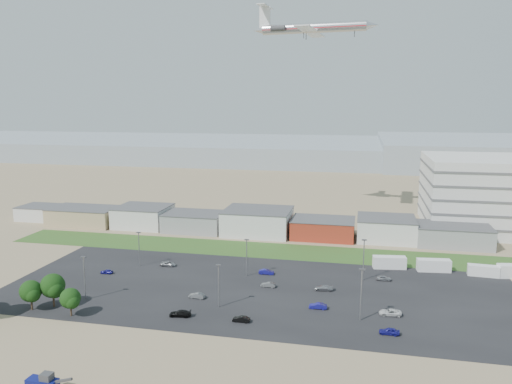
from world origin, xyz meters
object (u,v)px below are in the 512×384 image
(parked_car_3, at_px, (180,313))
(parked_car_5, at_px, (107,272))
(airliner, at_px, (314,28))
(parked_car_0, at_px, (390,312))
(parked_car_2, at_px, (389,331))
(parked_car_1, at_px, (318,306))
(box_trailer_a, at_px, (389,262))
(parked_car_12, at_px, (324,288))
(telehandler, at_px, (42,382))
(parked_car_8, at_px, (384,278))
(parked_car_4, at_px, (197,295))
(parked_car_7, at_px, (268,285))
(parked_car_13, at_px, (241,319))
(parked_car_9, at_px, (168,264))
(parked_car_11, at_px, (266,272))

(parked_car_3, bearing_deg, parked_car_5, -133.60)
(airliner, bearing_deg, parked_car_0, -68.05)
(parked_car_2, bearing_deg, parked_car_1, -121.09)
(parked_car_3, xyz_separation_m, parked_car_5, (-27.91, 20.82, -0.11))
(box_trailer_a, relative_size, airliner, 0.19)
(parked_car_1, distance_m, parked_car_5, 56.32)
(parked_car_5, relative_size, parked_car_12, 0.76)
(telehandler, xyz_separation_m, parked_car_5, (-17.36, 51.07, -1.05))
(airliner, xyz_separation_m, parked_car_8, (25.28, -64.95, -69.38))
(airliner, bearing_deg, parked_car_8, -63.52)
(parked_car_4, xyz_separation_m, parked_car_7, (14.40, 10.21, -0.03))
(parked_car_13, bearing_deg, parked_car_7, 175.55)
(parked_car_0, height_order, parked_car_2, parked_car_2)
(parked_car_8, distance_m, parked_car_13, 42.01)
(box_trailer_a, distance_m, parked_car_3, 59.57)
(telehandler, bearing_deg, box_trailer_a, 55.15)
(telehandler, height_order, parked_car_8, telehandler)
(parked_car_1, bearing_deg, parked_car_8, 144.29)
(parked_car_8, relative_size, parked_car_13, 1.01)
(box_trailer_a, bearing_deg, parked_car_1, -125.40)
(box_trailer_a, bearing_deg, parked_car_7, -152.51)
(parked_car_12, bearing_deg, telehandler, -41.53)
(parked_car_3, bearing_deg, parked_car_0, 96.12)
(parked_car_9, bearing_deg, parked_car_13, -140.89)
(parked_car_3, bearing_deg, parked_car_4, 172.13)
(box_trailer_a, relative_size, parked_car_9, 2.01)
(parked_car_9, bearing_deg, parked_car_11, -95.56)
(airliner, height_order, parked_car_4, airliner)
(telehandler, distance_m, parked_car_8, 80.29)
(parked_car_7, bearing_deg, parked_car_5, -86.69)
(parked_car_0, bearing_deg, box_trailer_a, 174.07)
(parked_car_1, relative_size, parked_car_2, 1.00)
(parked_car_2, bearing_deg, parked_car_5, -104.50)
(parked_car_2, height_order, parked_car_9, parked_car_2)
(parked_car_13, bearing_deg, parked_car_0, 108.44)
(parked_car_1, xyz_separation_m, parked_car_3, (-27.35, -9.92, 0.02))
(parked_car_9, distance_m, parked_car_11, 27.19)
(parked_car_1, relative_size, parked_car_5, 1.19)
(parked_car_0, distance_m, parked_car_4, 42.08)
(parked_car_4, height_order, parked_car_9, parked_car_4)
(parked_car_0, relative_size, parked_car_9, 1.07)
(parked_car_11, bearing_deg, parked_car_9, 86.96)
(parked_car_2, bearing_deg, box_trailer_a, 179.12)
(parked_car_5, relative_size, parked_car_7, 0.91)
(box_trailer_a, relative_size, parked_car_4, 2.29)
(parked_car_13, bearing_deg, telehandler, -37.33)
(parked_car_5, xyz_separation_m, parked_car_9, (13.15, 9.08, 0.04))
(telehandler, bearing_deg, parked_car_7, 65.97)
(parked_car_0, height_order, parked_car_4, parked_car_0)
(parked_car_7, bearing_deg, parked_car_2, 58.21)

